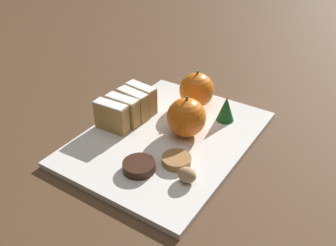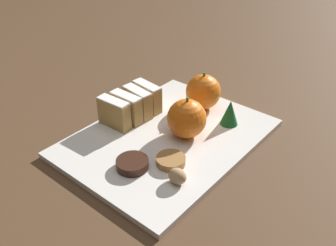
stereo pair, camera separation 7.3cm
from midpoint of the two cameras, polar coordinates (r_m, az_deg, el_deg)
ground_plane at (r=0.75m, az=2.77°, el=-2.78°), size 6.00×6.00×0.00m
serving_platter at (r=0.75m, az=2.79°, el=-2.41°), size 0.30×0.40×0.01m
stollen_slice_front at (r=0.76m, az=-5.53°, el=1.43°), size 0.07×0.03×0.06m
stollen_slice_second at (r=0.77m, az=-3.72°, el=2.26°), size 0.07×0.03×0.06m
stollen_slice_third at (r=0.79m, az=-2.06°, el=3.09°), size 0.07×0.03×0.06m
stollen_slice_fourth at (r=0.81m, az=-0.65°, el=3.96°), size 0.07×0.03×0.06m
orange_near at (r=0.73m, az=5.73°, el=0.59°), size 0.08×0.08×0.09m
orange_far at (r=0.82m, az=7.92°, el=4.65°), size 0.08×0.08×0.08m
walnut at (r=0.63m, az=4.79°, el=-8.19°), size 0.03×0.03×0.03m
chocolate_cookie at (r=0.66m, az=-2.31°, el=-6.35°), size 0.06×0.06×0.02m
gingerbread_cookie at (r=0.67m, az=3.55°, el=-5.84°), size 0.05×0.05×0.01m
evergreen_sprig at (r=0.78m, az=12.05°, el=1.49°), size 0.04×0.04×0.05m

